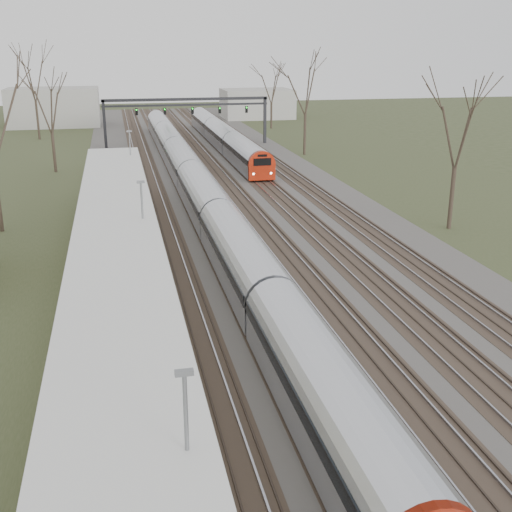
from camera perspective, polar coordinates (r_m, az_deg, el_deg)
The scene contains 7 objects.
track_bed at distance 55.22m, azimuth -2.55°, elevation 5.25°, with size 24.00×160.00×0.22m.
platform at distance 37.52m, azimuth -12.04°, elevation -0.81°, with size 3.50×69.00×1.00m, color #9E9B93.
canopy at distance 32.19m, azimuth -12.33°, elevation 2.37°, with size 4.10×50.00×3.11m.
signal_gantry at distance 83.86m, azimuth -6.19°, elevation 13.01°, with size 21.00×0.59×6.08m.
tree_east_far at distance 46.35m, azimuth 17.57°, elevation 10.99°, with size 5.00×5.00×10.30m.
train_near at distance 56.33m, azimuth -5.69°, elevation 6.92°, with size 2.62×90.21×3.05m.
train_far at distance 82.42m, azimuth -2.96°, elevation 10.60°, with size 2.62×45.21×3.05m.
Camera 1 is at (-8.78, 1.97, 12.55)m, focal length 45.00 mm.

